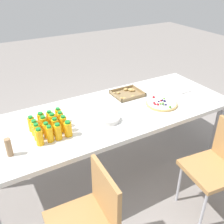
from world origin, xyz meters
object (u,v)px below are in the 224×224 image
(juice_bottle_8, at_px, (35,128))
(juice_bottle_11, at_px, (61,120))
(juice_bottle_1, at_px, (50,134))
(juice_bottle_15, at_px, (58,116))
(juice_bottle_4, at_px, (37,132))
(juice_bottle_6, at_px, (55,126))
(juice_bottle_5, at_px, (47,130))
(juice_bottle_7, at_px, (64,124))
(fruit_pizza, at_px, (162,103))
(plate_stack, at_px, (109,119))
(juice_bottle_3, at_px, (68,129))
(juice_bottle_0, at_px, (39,137))
(napkin_stack, at_px, (181,90))
(juice_bottle_13, at_px, (41,120))
(chair_near_left, at_px, (90,216))
(juice_bottle_14, at_px, (50,119))
(cardboard_tube, at_px, (9,147))
(chair_near_right, at_px, (218,163))
(juice_bottle_2, at_px, (58,132))
(juice_bottle_12, at_px, (32,124))
(juice_bottle_10, at_px, (53,122))
(party_table, at_px, (109,117))
(snack_tray, at_px, (127,94))
(juice_bottle_9, at_px, (44,125))

(juice_bottle_8, height_order, juice_bottle_11, juice_bottle_11)
(juice_bottle_1, height_order, juice_bottle_15, same)
(juice_bottle_4, height_order, juice_bottle_6, juice_bottle_6)
(juice_bottle_1, height_order, juice_bottle_5, juice_bottle_1)
(juice_bottle_7, height_order, fruit_pizza, juice_bottle_7)
(juice_bottle_4, height_order, plate_stack, juice_bottle_4)
(juice_bottle_3, height_order, plate_stack, juice_bottle_3)
(juice_bottle_0, bearing_deg, plate_stack, 3.99)
(fruit_pizza, distance_m, napkin_stack, 0.41)
(juice_bottle_1, relative_size, juice_bottle_13, 1.01)
(chair_near_left, xyz_separation_m, juice_bottle_13, (-0.03, 0.83, 0.29))
(juice_bottle_4, bearing_deg, juice_bottle_14, 45.20)
(juice_bottle_3, xyz_separation_m, juice_bottle_14, (-0.08, 0.22, 0.00))
(cardboard_tube, bearing_deg, juice_bottle_6, 14.65)
(chair_near_right, distance_m, chair_near_left, 1.14)
(juice_bottle_2, relative_size, juice_bottle_12, 1.05)
(chair_near_left, bearing_deg, juice_bottle_11, -5.40)
(chair_near_right, xyz_separation_m, juice_bottle_3, (-1.03, 0.67, 0.29))
(juice_bottle_3, height_order, juice_bottle_10, juice_bottle_10)
(chair_near_right, height_order, chair_near_left, same)
(juice_bottle_12, bearing_deg, juice_bottle_8, -83.08)
(juice_bottle_0, xyz_separation_m, juice_bottle_11, (0.22, 0.15, 0.00))
(juice_bottle_1, height_order, juice_bottle_13, same)
(party_table, relative_size, juice_bottle_10, 16.47)
(snack_tray, relative_size, napkin_stack, 2.01)
(juice_bottle_0, height_order, napkin_stack, juice_bottle_0)
(party_table, xyz_separation_m, juice_bottle_5, (-0.62, -0.10, 0.12))
(chair_near_right, bearing_deg, chair_near_left, 93.74)
(juice_bottle_12, relative_size, napkin_stack, 0.90)
(juice_bottle_12, relative_size, juice_bottle_14, 0.98)
(juice_bottle_5, xyz_separation_m, juice_bottle_9, (0.00, 0.08, 0.01))
(party_table, xyz_separation_m, juice_bottle_10, (-0.54, -0.02, 0.13))
(juice_bottle_11, bearing_deg, juice_bottle_4, -160.38)
(juice_bottle_4, relative_size, juice_bottle_14, 1.05)
(juice_bottle_1, relative_size, juice_bottle_3, 1.06)
(juice_bottle_10, height_order, fruit_pizza, juice_bottle_10)
(juice_bottle_1, height_order, juice_bottle_9, juice_bottle_9)
(juice_bottle_2, distance_m, juice_bottle_5, 0.10)
(juice_bottle_1, height_order, juice_bottle_14, juice_bottle_1)
(juice_bottle_15, relative_size, cardboard_tube, 1.00)
(chair_near_left, bearing_deg, fruit_pizza, -56.58)
(juice_bottle_6, xyz_separation_m, juice_bottle_13, (-0.07, 0.15, -0.00))
(juice_bottle_12, xyz_separation_m, juice_bottle_14, (0.16, 0.00, 0.00))
(juice_bottle_2, distance_m, snack_tray, 0.98)
(juice_bottle_0, relative_size, juice_bottle_9, 0.98)
(plate_stack, bearing_deg, juice_bottle_12, 163.89)
(juice_bottle_5, relative_size, juice_bottle_13, 0.95)
(juice_bottle_11, bearing_deg, fruit_pizza, -6.21)
(juice_bottle_3, relative_size, juice_bottle_13, 0.95)
(juice_bottle_7, xyz_separation_m, plate_stack, (0.39, -0.03, -0.05))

